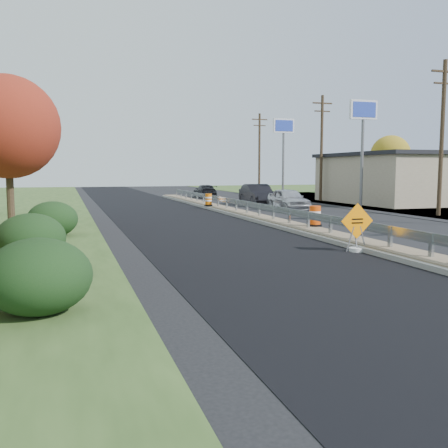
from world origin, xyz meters
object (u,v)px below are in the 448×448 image
object	(u,v)px
car_silver	(288,199)
car_dark_far	(205,191)
car_dark_mid	(258,195)
caution_sign	(357,240)
barrel_median_mid	(315,216)
barrel_shoulder_far	(268,193)
barrel_median_far	(208,200)

from	to	relation	value
car_silver	car_dark_far	bearing A→B (deg)	95.83
car_dark_mid	car_silver	bearing A→B (deg)	-83.97
caution_sign	car_dark_mid	xyz separation A→B (m)	(5.09, 22.31, 0.42)
caution_sign	car_silver	distance (m)	17.63
barrel_median_mid	barrel_shoulder_far	size ratio (longest dim) A/B	0.95
barrel_shoulder_far	car_dark_far	size ratio (longest dim) A/B	0.22
car_dark_mid	car_dark_far	xyz separation A→B (m)	(-0.97, 12.25, -0.20)
barrel_median_mid	car_silver	xyz separation A→B (m)	(3.79, 11.07, 0.10)
barrel_median_mid	car_dark_far	size ratio (longest dim) A/B	0.21
barrel_shoulder_far	car_dark_mid	xyz separation A→B (m)	(-5.01, -9.69, 0.37)
barrel_median_far	car_dark_far	bearing A→B (deg)	75.49
caution_sign	barrel_shoulder_far	size ratio (longest dim) A/B	1.70
barrel_median_mid	car_dark_mid	distance (m)	16.94
caution_sign	barrel_median_far	xyz separation A→B (m)	(0.35, 19.97, 0.22)
car_silver	car_dark_far	distance (m)	17.76
barrel_median_mid	car_silver	bearing A→B (deg)	71.12
caution_sign	barrel_shoulder_far	world-z (taller)	caution_sign
barrel_median_mid	barrel_shoulder_far	bearing A→B (deg)	71.75
car_dark_mid	barrel_median_far	bearing A→B (deg)	-149.25
car_dark_far	car_dark_mid	bearing A→B (deg)	98.99
barrel_median_mid	car_dark_far	distance (m)	28.92
car_dark_mid	caution_sign	bearing A→B (deg)	-98.31
caution_sign	barrel_shoulder_far	xyz separation A→B (m)	(10.10, 31.99, 0.05)
car_dark_mid	barrel_shoulder_far	bearing A→B (deg)	67.22
car_dark_mid	car_dark_far	distance (m)	12.29
car_silver	caution_sign	bearing A→B (deg)	-105.02
caution_sign	car_dark_mid	world-z (taller)	car_dark_mid
barrel_median_mid	car_silver	distance (m)	11.70
car_dark_far	barrel_median_mid	bearing A→B (deg)	89.16
barrel_median_mid	barrel_median_far	bearing A→B (deg)	94.43
barrel_median_mid	barrel_median_far	world-z (taller)	barrel_median_mid
barrel_median_far	barrel_shoulder_far	bearing A→B (deg)	50.95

